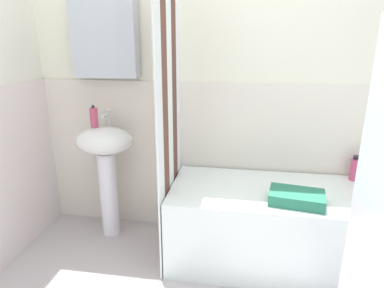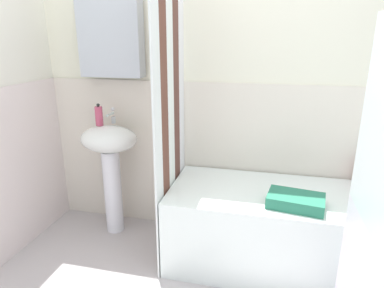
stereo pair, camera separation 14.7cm
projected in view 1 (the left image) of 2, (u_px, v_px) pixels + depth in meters
The scene contains 9 objects.
wall_back_tiled at pixel (231, 90), 2.47m from camera, with size 3.60×0.18×2.40m.
sink at pixel (106, 158), 2.54m from camera, with size 0.44×0.34×0.88m.
faucet at pixel (107, 117), 2.52m from camera, with size 0.03×0.12×0.12m.
soap_dispenser at pixel (94, 117), 2.46m from camera, with size 0.06×0.06×0.17m.
bathtub at pixel (285, 226), 2.31m from camera, with size 1.57×0.67×0.54m, color white.
shower_curtain at pixel (170, 119), 2.21m from camera, with size 0.01×0.67×2.00m.
shampoo_bottle at pixel (368, 170), 2.35m from camera, with size 0.05×0.05×0.18m.
conditioner_bottle at pixel (355, 169), 2.37m from camera, with size 0.07×0.07×0.18m.
towel_folded at pixel (297, 197), 2.05m from camera, with size 0.33×0.21×0.07m, color #287257.
Camera 1 is at (0.06, -1.22, 1.51)m, focal length 31.36 mm.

